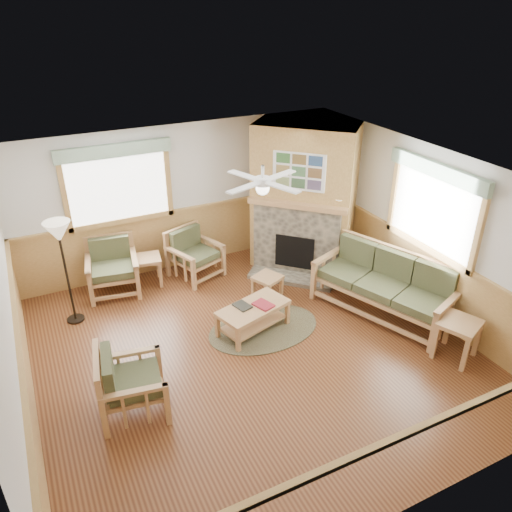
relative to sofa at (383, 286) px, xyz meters
name	(u,v)px	position (x,y,z in m)	size (l,w,h in m)	color
floor	(253,350)	(-2.32, 0.04, -0.52)	(6.00, 6.00, 0.01)	#5C3219
ceiling	(252,175)	(-2.32, 0.04, 2.19)	(6.00, 6.00, 0.01)	white
wall_back	(181,198)	(-2.32, 3.04, 0.84)	(6.00, 0.02, 2.70)	silver
wall_front	(402,423)	(-2.32, -2.96, 0.84)	(6.00, 0.02, 2.70)	silver
wall_left	(11,330)	(-5.32, 0.04, 0.84)	(0.02, 6.00, 2.70)	silver
wall_right	(422,229)	(0.68, 0.04, 0.84)	(0.02, 6.00, 2.70)	silver
wainscot	(253,320)	(-2.32, 0.04, 0.04)	(6.00, 6.00, 1.10)	#AF8547
fireplace	(304,197)	(-0.27, 2.09, 0.84)	(2.20, 2.20, 2.70)	#AF8547
window_back	(112,142)	(-3.42, 3.00, 2.02)	(1.90, 0.16, 1.50)	white
window_right	(443,161)	(0.64, -0.16, 2.02)	(0.16, 1.90, 1.50)	white
ceiling_fan	(263,168)	(-2.02, 0.34, 2.15)	(1.24, 1.24, 0.36)	white
sofa	(383,286)	(0.00, 0.00, 0.00)	(0.91, 2.22, 1.02)	tan
armchair_back_left	(112,268)	(-3.77, 2.59, -0.04)	(0.84, 0.84, 0.94)	tan
armchair_back_right	(195,254)	(-2.30, 2.49, -0.07)	(0.79, 0.79, 0.89)	tan
armchair_left	(132,381)	(-4.16, -0.35, -0.06)	(0.80, 0.80, 0.90)	tan
coffee_table	(253,318)	(-2.10, 0.48, -0.29)	(1.11, 0.56, 0.44)	tan
end_table_chairs	(148,270)	(-3.17, 2.59, -0.24)	(0.48, 0.46, 0.54)	tan
end_table_sofa	(456,339)	(0.23, -1.37, -0.21)	(0.54, 0.52, 0.61)	tan
footstool	(267,286)	(-1.42, 1.30, -0.33)	(0.42, 0.42, 0.37)	tan
braided_rug	(264,328)	(-1.93, 0.45, -0.51)	(1.79, 1.79, 0.01)	#4D472F
floor_lamp_left	(66,273)	(-4.54, 2.00, 0.36)	(0.40, 0.40, 1.74)	black
floor_lamp_right	(337,237)	(0.03, 1.39, 0.27)	(0.36, 0.36, 1.56)	black
book_red	(263,304)	(-1.95, 0.43, -0.04)	(0.22, 0.30, 0.03)	maroon
book_dark	(242,305)	(-2.25, 0.55, -0.04)	(0.20, 0.27, 0.03)	black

